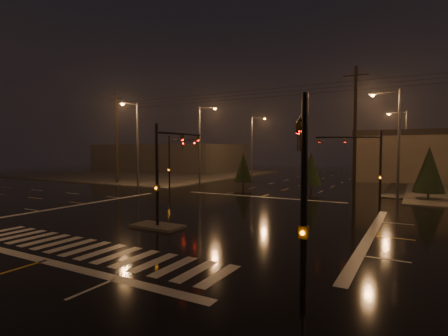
# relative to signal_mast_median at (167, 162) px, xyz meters

# --- Properties ---
(ground) EXTENTS (140.00, 140.00, 0.00)m
(ground) POSITION_rel_signal_mast_median_xyz_m (-0.00, 3.07, -3.75)
(ground) COLOR black
(ground) RESTS_ON ground
(sidewalk_nw) EXTENTS (36.00, 36.00, 0.12)m
(sidewalk_nw) POSITION_rel_signal_mast_median_xyz_m (-30.00, 33.07, -3.69)
(sidewalk_nw) COLOR #43413C
(sidewalk_nw) RESTS_ON ground
(median_island) EXTENTS (3.00, 1.60, 0.15)m
(median_island) POSITION_rel_signal_mast_median_xyz_m (-0.00, -0.93, -3.68)
(median_island) COLOR #43413C
(median_island) RESTS_ON ground
(crosswalk) EXTENTS (15.00, 2.60, 0.01)m
(crosswalk) POSITION_rel_signal_mast_median_xyz_m (-0.00, -5.93, -3.75)
(crosswalk) COLOR beige
(crosswalk) RESTS_ON ground
(stop_bar_near) EXTENTS (16.00, 0.50, 0.01)m
(stop_bar_near) POSITION_rel_signal_mast_median_xyz_m (-0.00, -7.93, -3.75)
(stop_bar_near) COLOR beige
(stop_bar_near) RESTS_ON ground
(stop_bar_far) EXTENTS (16.00, 0.50, 0.01)m
(stop_bar_far) POSITION_rel_signal_mast_median_xyz_m (-0.00, 14.07, -3.75)
(stop_bar_far) COLOR beige
(stop_bar_far) RESTS_ON ground
(commercial_block) EXTENTS (30.00, 18.00, 5.60)m
(commercial_block) POSITION_rel_signal_mast_median_xyz_m (-35.00, 45.07, -0.95)
(commercial_block) COLOR #3F3937
(commercial_block) RESTS_ON ground
(signal_mast_median) EXTENTS (0.25, 4.59, 6.00)m
(signal_mast_median) POSITION_rel_signal_mast_median_xyz_m (0.00, 0.00, 0.00)
(signal_mast_median) COLOR black
(signal_mast_median) RESTS_ON ground
(signal_mast_ne) EXTENTS (4.84, 1.86, 6.00)m
(signal_mast_ne) POSITION_rel_signal_mast_median_xyz_m (9.50, 13.21, 0.04)
(signal_mast_ne) COLOR black
(signal_mast_ne) RESTS_ON ground
(signal_mast_nw) EXTENTS (4.84, 1.86, 6.00)m
(signal_mast_nw) POSITION_rel_signal_mast_median_xyz_m (-9.50, 13.21, 0.04)
(signal_mast_nw) COLOR black
(signal_mast_nw) RESTS_ON ground
(signal_mast_se) EXTENTS (1.55, 3.87, 6.00)m
(signal_mast_se) POSITION_rel_signal_mast_median_xyz_m (10.23, -6.68, -0.04)
(signal_mast_se) COLOR black
(signal_mast_se) RESTS_ON ground
(streetlight_1) EXTENTS (2.77, 0.32, 10.00)m
(streetlight_1) POSITION_rel_signal_mast_median_xyz_m (-11.18, 21.07, 2.05)
(streetlight_1) COLOR #38383A
(streetlight_1) RESTS_ON ground
(streetlight_2) EXTENTS (2.77, 0.32, 10.00)m
(streetlight_2) POSITION_rel_signal_mast_median_xyz_m (-11.18, 37.07, 2.05)
(streetlight_2) COLOR #38383A
(streetlight_2) RESTS_ON ground
(streetlight_3) EXTENTS (2.77, 0.32, 10.00)m
(streetlight_3) POSITION_rel_signal_mast_median_xyz_m (11.18, 19.07, 2.05)
(streetlight_3) COLOR #38383A
(streetlight_3) RESTS_ON ground
(streetlight_4) EXTENTS (2.77, 0.32, 10.00)m
(streetlight_4) POSITION_rel_signal_mast_median_xyz_m (11.18, 39.07, 2.05)
(streetlight_4) COLOR #38383A
(streetlight_4) RESTS_ON ground
(streetlight_5) EXTENTS (0.32, 2.77, 10.00)m
(streetlight_5) POSITION_rel_signal_mast_median_xyz_m (-16.00, 14.26, 2.05)
(streetlight_5) COLOR #38383A
(streetlight_5) RESTS_ON ground
(utility_pole_0) EXTENTS (2.20, 0.32, 12.00)m
(utility_pole_0) POSITION_rel_signal_mast_median_xyz_m (-22.00, 17.07, 2.38)
(utility_pole_0) COLOR black
(utility_pole_0) RESTS_ON ground
(utility_pole_1) EXTENTS (2.20, 0.32, 12.00)m
(utility_pole_1) POSITION_rel_signal_mast_median_xyz_m (8.00, 17.07, 2.38)
(utility_pole_1) COLOR black
(utility_pole_1) RESTS_ON ground
(conifer_0) EXTENTS (2.63, 2.63, 4.80)m
(conifer_0) POSITION_rel_signal_mast_median_xyz_m (13.94, 19.35, -1.00)
(conifer_0) COLOR black
(conifer_0) RESTS_ON ground
(conifer_3) EXTENTS (2.20, 2.20, 4.14)m
(conifer_3) POSITION_rel_signal_mast_median_xyz_m (-4.93, 20.41, -1.33)
(conifer_3) COLOR black
(conifer_3) RESTS_ON ground
(conifer_4) EXTENTS (2.27, 2.27, 4.25)m
(conifer_4) POSITION_rel_signal_mast_median_xyz_m (3.17, 20.24, -1.28)
(conifer_4) COLOR black
(conifer_4) RESTS_ON ground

